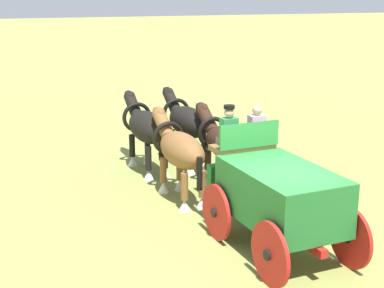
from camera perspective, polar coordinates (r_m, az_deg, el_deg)
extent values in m
plane|color=olive|center=(11.97, 8.69, -10.70)|extent=(220.00, 220.00, 0.00)
cube|color=#236B2D|center=(11.48, 8.94, -5.05)|extent=(2.80, 1.69, 1.09)
cube|color=brown|center=(12.63, 5.11, -0.28)|extent=(0.61, 1.45, 0.12)
cube|color=#236B2D|center=(13.19, 4.19, -3.11)|extent=(0.29, 1.28, 0.60)
cube|color=#236B2D|center=(12.29, 5.81, 0.89)|extent=(0.12, 1.43, 0.55)
cube|color=red|center=(11.72, 8.81, -8.01)|extent=(3.02, 0.28, 0.16)
cylinder|color=red|center=(12.19, 2.45, -6.90)|extent=(1.23, 0.13, 1.22)
cylinder|color=black|center=(12.19, 2.45, -6.90)|extent=(0.21, 0.19, 0.20)
cylinder|color=red|center=(13.03, 9.56, -5.62)|extent=(1.23, 0.13, 1.22)
cylinder|color=black|center=(13.03, 9.56, -5.62)|extent=(0.21, 0.19, 0.20)
cylinder|color=red|center=(10.44, 7.86, -10.98)|extent=(1.23, 0.13, 1.22)
cylinder|color=black|center=(10.44, 7.86, -10.98)|extent=(0.21, 0.19, 0.20)
cylinder|color=red|center=(11.41, 15.64, -9.08)|extent=(1.23, 0.13, 1.22)
cylinder|color=black|center=(11.41, 15.64, -9.08)|extent=(0.21, 0.19, 0.20)
cylinder|color=brown|center=(13.87, 2.91, -3.91)|extent=(2.60, 0.20, 0.10)
cube|color=slate|center=(12.54, 3.46, 0.30)|extent=(0.41, 0.34, 0.16)
cube|color=#338C4C|center=(12.37, 3.73, 1.40)|extent=(0.25, 0.37, 0.55)
sphere|color=tan|center=(12.28, 3.76, 3.15)|extent=(0.22, 0.22, 0.22)
cylinder|color=black|center=(12.26, 3.77, 3.74)|extent=(0.24, 0.24, 0.08)
cube|color=slate|center=(12.86, 6.23, 0.62)|extent=(0.41, 0.34, 0.16)
cube|color=silver|center=(12.70, 6.53, 1.70)|extent=(0.25, 0.37, 0.55)
sphere|color=tan|center=(12.61, 6.58, 3.40)|extent=(0.22, 0.22, 0.22)
ellipsoid|color=brown|center=(14.19, -1.03, -0.60)|extent=(2.09, 0.94, 0.86)
cylinder|color=brown|center=(14.95, -2.93, -2.62)|extent=(0.18, 0.18, 0.68)
cone|color=silver|center=(15.10, -2.90, -4.37)|extent=(0.30, 0.30, 0.29)
cylinder|color=brown|center=(15.11, -1.25, -2.40)|extent=(0.18, 0.18, 0.68)
cone|color=silver|center=(15.26, -1.24, -4.14)|extent=(0.30, 0.30, 0.29)
cylinder|color=brown|center=(13.68, -0.77, -4.30)|extent=(0.18, 0.18, 0.68)
cone|color=silver|center=(13.85, -0.76, -6.20)|extent=(0.30, 0.30, 0.29)
cylinder|color=brown|center=(13.86, 1.04, -4.04)|extent=(0.18, 0.18, 0.68)
cone|color=silver|center=(14.03, 1.03, -5.91)|extent=(0.30, 0.30, 0.29)
cylinder|color=brown|center=(15.26, -2.92, 2.00)|extent=(0.96, 0.40, 0.81)
ellipsoid|color=brown|center=(15.54, -3.42, 3.21)|extent=(0.61, 0.28, 0.32)
cube|color=silver|center=(15.79, -3.78, 3.40)|extent=(0.06, 0.10, 0.24)
torus|color=black|center=(14.99, -2.40, 0.64)|extent=(0.15, 0.90, 0.89)
cylinder|color=black|center=(13.33, 0.77, -3.00)|extent=(0.14, 0.14, 0.80)
ellipsoid|color=#331E14|center=(14.71, 3.64, 0.02)|extent=(2.05, 0.93, 0.85)
cylinder|color=#331E14|center=(15.42, 1.62, -1.99)|extent=(0.18, 0.18, 0.69)
cone|color=silver|center=(15.57, 1.61, -3.73)|extent=(0.30, 0.30, 0.30)
cylinder|color=#331E14|center=(15.61, 3.17, -1.78)|extent=(0.18, 0.18, 0.69)
cone|color=silver|center=(15.77, 3.15, -3.51)|extent=(0.30, 0.30, 0.30)
cylinder|color=#331E14|center=(14.22, 4.06, -3.52)|extent=(0.18, 0.18, 0.69)
cone|color=silver|center=(14.38, 4.02, -5.39)|extent=(0.30, 0.30, 0.30)
cylinder|color=#331E14|center=(14.43, 5.71, -3.27)|extent=(0.18, 0.18, 0.69)
cone|color=silver|center=(14.59, 5.66, -5.12)|extent=(0.30, 0.30, 0.30)
cylinder|color=#331E14|center=(15.73, 1.53, 2.49)|extent=(0.96, 0.40, 0.81)
ellipsoid|color=#331E14|center=(16.00, 0.98, 3.66)|extent=(0.61, 0.28, 0.32)
cube|color=silver|center=(16.25, 0.56, 3.84)|extent=(0.06, 0.10, 0.24)
torus|color=black|center=(15.47, 2.11, 1.18)|extent=(0.15, 0.89, 0.89)
cylinder|color=black|center=(13.90, 5.62, -2.21)|extent=(0.14, 0.14, 0.80)
ellipsoid|color=black|center=(16.53, -4.52, 1.73)|extent=(2.16, 0.98, 0.90)
cylinder|color=black|center=(17.32, -6.06, -0.17)|extent=(0.18, 0.18, 0.69)
cone|color=silver|center=(17.46, -6.02, -1.72)|extent=(0.30, 0.30, 0.29)
cylinder|color=black|center=(17.47, -4.52, 0.01)|extent=(0.18, 0.18, 0.69)
cone|color=silver|center=(17.61, -4.48, -1.53)|extent=(0.30, 0.30, 0.29)
cylinder|color=black|center=(15.96, -4.42, -1.46)|extent=(0.18, 0.18, 0.69)
cone|color=silver|center=(16.11, -4.38, -3.13)|extent=(0.30, 0.30, 0.29)
cylinder|color=black|center=(16.12, -2.76, -1.26)|extent=(0.18, 0.18, 0.69)
cone|color=silver|center=(16.27, -2.74, -2.91)|extent=(0.30, 0.30, 0.29)
cylinder|color=black|center=(17.68, -5.98, 3.88)|extent=(0.96, 0.40, 0.81)
ellipsoid|color=black|center=(17.98, -6.36, 4.89)|extent=(0.61, 0.28, 0.32)
cube|color=silver|center=(18.24, -6.63, 5.03)|extent=(0.06, 0.10, 0.24)
torus|color=black|center=(17.40, -5.58, 2.71)|extent=(0.16, 0.93, 0.93)
cylinder|color=black|center=(15.59, -3.14, -0.21)|extent=(0.14, 0.14, 0.80)
ellipsoid|color=black|center=(16.98, -0.38, 2.24)|extent=(2.14, 0.97, 0.89)
cylinder|color=black|center=(17.73, -2.05, 0.34)|extent=(0.18, 0.18, 0.71)
cone|color=silver|center=(17.87, -2.03, -1.23)|extent=(0.30, 0.30, 0.30)
cylinder|color=black|center=(17.91, -0.59, 0.51)|extent=(0.18, 0.18, 0.71)
cone|color=silver|center=(18.05, -0.59, -1.05)|extent=(0.30, 0.30, 0.30)
cylinder|color=black|center=(16.42, -0.14, -0.86)|extent=(0.18, 0.18, 0.71)
cone|color=silver|center=(16.56, -0.14, -2.54)|extent=(0.30, 0.30, 0.30)
cylinder|color=black|center=(16.61, 1.41, -0.67)|extent=(0.18, 0.18, 0.71)
cone|color=silver|center=(16.76, 1.40, -2.34)|extent=(0.30, 0.30, 0.30)
cylinder|color=black|center=(18.09, -2.04, 4.30)|extent=(0.96, 0.40, 0.81)
ellipsoid|color=black|center=(18.39, -2.48, 5.29)|extent=(0.61, 0.28, 0.32)
cube|color=silver|center=(18.64, -2.79, 5.42)|extent=(0.06, 0.10, 0.24)
torus|color=black|center=(17.82, -1.59, 3.18)|extent=(0.16, 0.93, 0.92)
cylinder|color=black|center=(16.08, 1.18, 0.40)|extent=(0.14, 0.14, 0.80)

